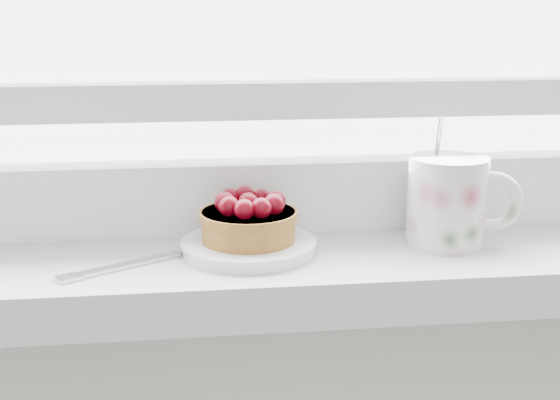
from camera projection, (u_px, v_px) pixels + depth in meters
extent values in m
cube|color=silver|center=(309.00, 268.00, 0.73)|extent=(1.60, 0.20, 0.04)
cube|color=white|center=(298.00, 193.00, 0.79)|extent=(1.30, 0.05, 0.07)
cube|color=white|center=(298.00, 99.00, 0.76)|extent=(1.30, 0.04, 0.04)
cylinder|color=white|center=(249.00, 247.00, 0.71)|extent=(0.12, 0.12, 0.01)
cylinder|color=brown|center=(249.00, 226.00, 0.70)|extent=(0.08, 0.08, 0.03)
cylinder|color=brown|center=(248.00, 215.00, 0.70)|extent=(0.09, 0.09, 0.01)
sphere|color=#43020A|center=(248.00, 203.00, 0.70)|extent=(0.02, 0.02, 0.02)
sphere|color=#43020A|center=(275.00, 201.00, 0.70)|extent=(0.02, 0.02, 0.02)
sphere|color=#43020A|center=(261.00, 198.00, 0.72)|extent=(0.02, 0.02, 0.02)
sphere|color=#43020A|center=(245.00, 196.00, 0.72)|extent=(0.02, 0.02, 0.02)
sphere|color=#43020A|center=(230.00, 198.00, 0.72)|extent=(0.02, 0.02, 0.02)
sphere|color=#43020A|center=(225.00, 202.00, 0.70)|extent=(0.02, 0.02, 0.02)
sphere|color=#43020A|center=(229.00, 206.00, 0.69)|extent=(0.02, 0.02, 0.02)
sphere|color=#43020A|center=(244.00, 210.00, 0.68)|extent=(0.02, 0.02, 0.02)
sphere|color=#43020A|center=(261.00, 208.00, 0.68)|extent=(0.02, 0.02, 0.02)
sphere|color=#43020A|center=(274.00, 204.00, 0.69)|extent=(0.02, 0.02, 0.02)
cylinder|color=silver|center=(447.00, 201.00, 0.73)|extent=(0.09, 0.09, 0.08)
cylinder|color=black|center=(449.00, 161.00, 0.72)|extent=(0.06, 0.06, 0.01)
torus|color=silver|center=(492.00, 201.00, 0.72)|extent=(0.06, 0.03, 0.06)
cylinder|color=silver|center=(438.00, 143.00, 0.73)|extent=(0.01, 0.02, 0.05)
cube|color=silver|center=(125.00, 265.00, 0.67)|extent=(0.10, 0.06, 0.00)
cube|color=silver|center=(69.00, 278.00, 0.64)|extent=(0.03, 0.02, 0.00)
cube|color=silver|center=(188.00, 251.00, 0.71)|extent=(0.02, 0.02, 0.00)
cube|color=silver|center=(211.00, 246.00, 0.72)|extent=(0.04, 0.04, 0.00)
cube|color=silver|center=(244.00, 242.00, 0.74)|extent=(0.03, 0.02, 0.00)
cube|color=silver|center=(240.00, 241.00, 0.74)|extent=(0.03, 0.02, 0.00)
cube|color=silver|center=(236.00, 239.00, 0.75)|extent=(0.03, 0.02, 0.00)
cube|color=silver|center=(232.00, 238.00, 0.75)|extent=(0.03, 0.02, 0.00)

